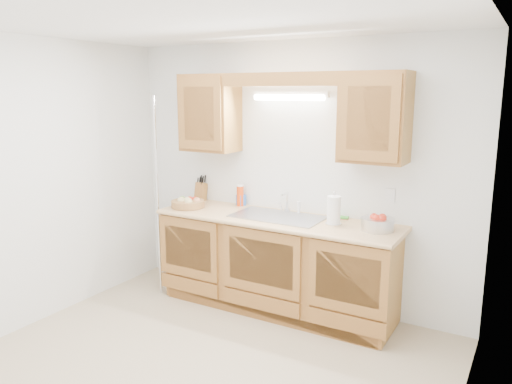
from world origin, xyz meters
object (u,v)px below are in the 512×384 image
Objects in this scene: fruit_basket at (188,203)px; apple_bowl at (378,223)px; paper_towel at (334,211)px; knife_block at (201,191)px.

apple_bowl reaches higher than fruit_basket.
paper_towel is at bearing -179.54° from apple_bowl.
fruit_basket is at bearing -176.48° from apple_bowl.
knife_block is (-0.07, 0.32, 0.06)m from fruit_basket.
knife_block reaches higher than fruit_basket.
apple_bowl is (1.89, 0.12, 0.02)m from fruit_basket.
knife_block is 1.58m from paper_towel.
paper_towel reaches higher than fruit_basket.
fruit_basket is 1.50× the size of knife_block.
fruit_basket is at bearing -175.69° from paper_towel.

